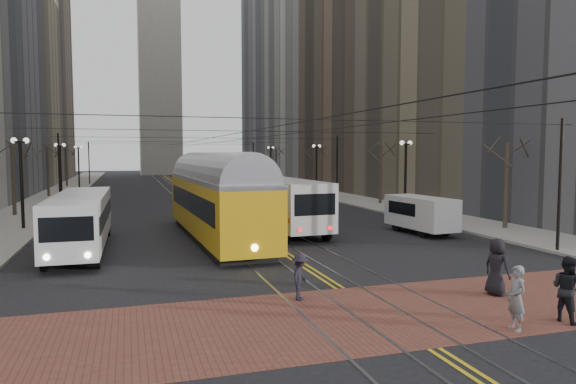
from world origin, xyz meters
TOP-DOWN VIEW (x-y plane):
  - ground at (0.00, 0.00)m, footprint 260.00×260.00m
  - sidewalk_left at (-15.00, 45.00)m, footprint 5.00×140.00m
  - sidewalk_right at (15.00, 45.00)m, footprint 5.00×140.00m
  - crosswalk_band at (0.00, -4.00)m, footprint 25.00×6.00m
  - streetcar_rails at (0.00, 45.00)m, footprint 4.80×130.00m
  - centre_lines at (0.00, 45.00)m, footprint 0.42×130.00m
  - building_left_far at (-25.50, 86.00)m, footprint 16.00×20.00m
  - building_right_mid at (25.50, 46.00)m, footprint 16.00×20.00m
  - building_right_midfar at (27.50, 66.00)m, footprint 20.00×20.00m
  - building_right_far at (25.50, 86.00)m, footprint 16.00×20.00m
  - clock_tower at (0.00, 102.00)m, footprint 12.00×12.00m
  - lamp_posts at (-0.00, 28.75)m, footprint 27.60×57.20m
  - street_trees at (0.00, 35.25)m, footprint 31.68×53.28m
  - trolley_wires at (0.00, 34.83)m, footprint 25.96×120.00m
  - transit_bus at (-9.58, 9.66)m, footprint 2.51×11.43m
  - streetcar at (-2.50, 11.15)m, footprint 3.60×16.17m
  - rear_bus at (1.80, 13.71)m, footprint 3.43×12.73m
  - cargo_van at (9.73, 9.33)m, footprint 2.35×5.21m
  - sedan_grey at (4.86, 32.23)m, footprint 1.88×4.66m
  - sedan_silver at (8.18, 45.95)m, footprint 1.89×4.45m
  - pedestrian_a at (4.84, -3.38)m, footprint 0.82×1.08m
  - pedestrian_b at (2.92, -6.50)m, footprint 0.51×0.71m
  - pedestrian_c at (4.88, -6.34)m, footprint 0.87×1.04m
  - pedestrian_d at (-1.85, -1.94)m, footprint 1.04×1.16m

SIDE VIEW (x-z plane):
  - ground at x=0.00m, z-range 0.00..0.00m
  - streetcar_rails at x=0.00m, z-range 0.00..0.01m
  - crosswalk_band at x=0.00m, z-range 0.00..0.01m
  - centre_lines at x=0.00m, z-range 0.01..0.01m
  - sidewalk_left at x=-15.00m, z-range 0.00..0.15m
  - sidewalk_right at x=15.00m, z-range 0.00..0.15m
  - sedan_silver at x=8.18m, z-range 0.00..1.43m
  - pedestrian_d at x=-1.85m, z-range 0.01..1.57m
  - sedan_grey at x=4.86m, z-range 0.00..1.59m
  - pedestrian_b at x=2.92m, z-range 0.01..1.83m
  - pedestrian_c at x=4.88m, z-range 0.01..1.95m
  - pedestrian_a at x=4.84m, z-range 0.01..1.99m
  - cargo_van at x=9.73m, z-range 0.00..2.24m
  - transit_bus at x=-9.58m, z-range 0.00..2.85m
  - rear_bus at x=1.80m, z-range 0.00..3.29m
  - streetcar at x=-2.50m, z-range 0.00..3.79m
  - street_trees at x=0.00m, z-range 0.00..5.60m
  - lamp_posts at x=0.00m, z-range 0.00..5.60m
  - trolley_wires at x=0.00m, z-range 0.47..7.07m
  - building_right_mid at x=25.50m, z-range 0.00..34.00m
  - building_left_far at x=-25.50m, z-range 0.00..40.00m
  - building_right_far at x=25.50m, z-range 0.00..40.00m
  - building_right_midfar at x=27.50m, z-range 0.00..52.00m
  - clock_tower at x=0.00m, z-range 2.96..68.96m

